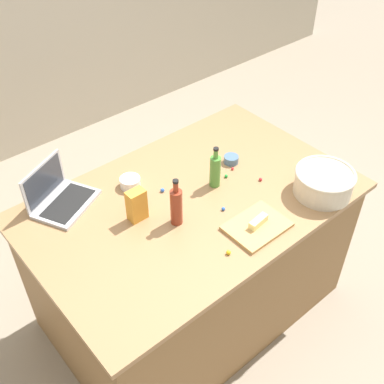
# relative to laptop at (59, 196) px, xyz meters

# --- Properties ---
(ground_plane) EXTENTS (12.00, 12.00, 0.00)m
(ground_plane) POSITION_rel_laptop_xyz_m (0.53, -0.41, -0.95)
(ground_plane) COLOR gray
(island_counter) EXTENTS (1.68, 1.08, 0.90)m
(island_counter) POSITION_rel_laptop_xyz_m (0.53, -0.41, -0.50)
(island_counter) COLOR olive
(island_counter) RESTS_ON ground
(laptop) EXTENTS (0.38, 0.34, 0.22)m
(laptop) POSITION_rel_laptop_xyz_m (0.00, 0.00, 0.00)
(laptop) COLOR #B7B7BC
(laptop) RESTS_ON island_counter
(mixing_bowl_large) EXTENTS (0.31, 0.31, 0.14)m
(mixing_bowl_large) POSITION_rel_laptop_xyz_m (1.08, -0.81, 0.02)
(mixing_bowl_large) COLOR beige
(mixing_bowl_large) RESTS_ON island_counter
(bottle_soy) EXTENTS (0.06, 0.06, 0.26)m
(bottle_soy) POSITION_rel_laptop_xyz_m (0.36, -0.49, 0.06)
(bottle_soy) COLOR maroon
(bottle_soy) RESTS_ON island_counter
(bottle_olive) EXTENTS (0.06, 0.06, 0.24)m
(bottle_olive) POSITION_rel_laptop_xyz_m (0.69, -0.40, 0.05)
(bottle_olive) COLOR #4C8C38
(bottle_olive) RESTS_ON island_counter
(cutting_board) EXTENTS (0.29, 0.22, 0.02)m
(cutting_board) POSITION_rel_laptop_xyz_m (0.63, -0.77, -0.04)
(cutting_board) COLOR tan
(cutting_board) RESTS_ON island_counter
(butter_stick_left) EXTENTS (0.11, 0.05, 0.04)m
(butter_stick_left) POSITION_rel_laptop_xyz_m (0.64, -0.77, -0.01)
(butter_stick_left) COLOR #F4E58C
(butter_stick_left) RESTS_ON cutting_board
(ramekin_small) EXTENTS (0.08, 0.08, 0.04)m
(ramekin_small) POSITION_rel_laptop_xyz_m (0.90, -0.31, -0.03)
(ramekin_small) COLOR slate
(ramekin_small) RESTS_ON island_counter
(ramekin_medium) EXTENTS (0.11, 0.11, 0.05)m
(ramekin_medium) POSITION_rel_laptop_xyz_m (0.35, -0.12, -0.02)
(ramekin_medium) COLOR white
(ramekin_medium) RESTS_ON island_counter
(candy_bag) EXTENTS (0.09, 0.06, 0.17)m
(candy_bag) POSITION_rel_laptop_xyz_m (0.24, -0.34, 0.04)
(candy_bag) COLOR gold
(candy_bag) RESTS_ON island_counter
(candy_0) EXTENTS (0.02, 0.02, 0.02)m
(candy_0) POSITION_rel_laptop_xyz_m (0.78, -0.39, -0.04)
(candy_0) COLOR green
(candy_0) RESTS_ON island_counter
(candy_1) EXTENTS (0.02, 0.02, 0.02)m
(candy_1) POSITION_rel_laptop_xyz_m (0.41, -0.80, -0.04)
(candy_1) COLOR yellow
(candy_1) RESTS_ON island_counter
(candy_2) EXTENTS (0.02, 0.02, 0.02)m
(candy_2) POSITION_rel_laptop_xyz_m (0.59, -0.57, -0.04)
(candy_2) COLOR blue
(candy_2) RESTS_ON island_counter
(candy_3) EXTENTS (0.02, 0.02, 0.02)m
(candy_3) POSITION_rel_laptop_xyz_m (0.45, -0.26, -0.04)
(candy_3) COLOR blue
(candy_3) RESTS_ON island_counter
(candy_4) EXTENTS (0.02, 0.02, 0.02)m
(candy_4) POSITION_rel_laptop_xyz_m (0.86, -0.37, -0.04)
(candy_4) COLOR red
(candy_4) RESTS_ON island_counter
(candy_5) EXTENTS (0.02, 0.02, 0.02)m
(candy_5) POSITION_rel_laptop_xyz_m (0.97, -0.84, -0.04)
(candy_5) COLOR yellow
(candy_5) RESTS_ON island_counter
(candy_6) EXTENTS (0.02, 0.02, 0.02)m
(candy_6) POSITION_rel_laptop_xyz_m (0.11, 0.05, -0.04)
(candy_6) COLOR yellow
(candy_6) RESTS_ON island_counter
(candy_7) EXTENTS (0.02, 0.02, 0.02)m
(candy_7) POSITION_rel_laptop_xyz_m (1.00, -0.86, -0.04)
(candy_7) COLOR #CC3399
(candy_7) RESTS_ON island_counter
(candy_8) EXTENTS (0.02, 0.02, 0.02)m
(candy_8) POSITION_rel_laptop_xyz_m (0.90, -0.53, -0.04)
(candy_8) COLOR red
(candy_8) RESTS_ON island_counter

